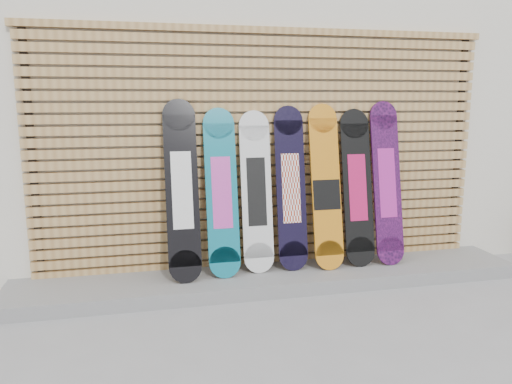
{
  "coord_description": "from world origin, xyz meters",
  "views": [
    {
      "loc": [
        -1.26,
        -3.5,
        1.66
      ],
      "look_at": [
        -0.29,
        0.75,
        0.85
      ],
      "focal_mm": 35.0,
      "sensor_mm": 36.0,
      "label": 1
    }
  ],
  "objects_px": {
    "snowboard_0": "(182,190)",
    "snowboard_5": "(357,188)",
    "snowboard_2": "(256,192)",
    "snowboard_6": "(387,183)",
    "snowboard_4": "(326,188)",
    "snowboard_1": "(222,193)",
    "snowboard_3": "(291,188)"
  },
  "relations": [
    {
      "from": "snowboard_4",
      "to": "snowboard_2",
      "type": "bearing_deg",
      "value": 176.72
    },
    {
      "from": "snowboard_1",
      "to": "snowboard_3",
      "type": "bearing_deg",
      "value": 2.52
    },
    {
      "from": "snowboard_0",
      "to": "snowboard_2",
      "type": "height_order",
      "value": "snowboard_0"
    },
    {
      "from": "snowboard_1",
      "to": "snowboard_4",
      "type": "distance_m",
      "value": 0.97
    },
    {
      "from": "snowboard_0",
      "to": "snowboard_6",
      "type": "distance_m",
      "value": 1.93
    },
    {
      "from": "snowboard_5",
      "to": "snowboard_6",
      "type": "xyz_separation_m",
      "value": [
        0.3,
        -0.01,
        0.04
      ]
    },
    {
      "from": "snowboard_2",
      "to": "snowboard_5",
      "type": "bearing_deg",
      "value": -1.37
    },
    {
      "from": "snowboard_1",
      "to": "snowboard_6",
      "type": "height_order",
      "value": "snowboard_6"
    },
    {
      "from": "snowboard_2",
      "to": "snowboard_4",
      "type": "relative_size",
      "value": 0.96
    },
    {
      "from": "snowboard_0",
      "to": "snowboard_5",
      "type": "distance_m",
      "value": 1.64
    },
    {
      "from": "snowboard_0",
      "to": "snowboard_3",
      "type": "relative_size",
      "value": 1.04
    },
    {
      "from": "snowboard_1",
      "to": "snowboard_5",
      "type": "height_order",
      "value": "snowboard_1"
    },
    {
      "from": "snowboard_0",
      "to": "snowboard_6",
      "type": "relative_size",
      "value": 1.01
    },
    {
      "from": "snowboard_3",
      "to": "snowboard_5",
      "type": "distance_m",
      "value": 0.65
    },
    {
      "from": "snowboard_1",
      "to": "snowboard_2",
      "type": "relative_size",
      "value": 1.02
    },
    {
      "from": "snowboard_4",
      "to": "snowboard_5",
      "type": "height_order",
      "value": "snowboard_4"
    },
    {
      "from": "snowboard_2",
      "to": "snowboard_6",
      "type": "xyz_separation_m",
      "value": [
        1.26,
        -0.03,
        0.04
      ]
    },
    {
      "from": "snowboard_1",
      "to": "snowboard_6",
      "type": "distance_m",
      "value": 1.58
    },
    {
      "from": "snowboard_0",
      "to": "snowboard_5",
      "type": "relative_size",
      "value": 1.06
    },
    {
      "from": "snowboard_3",
      "to": "snowboard_6",
      "type": "xyz_separation_m",
      "value": [
        0.94,
        -0.03,
        0.02
      ]
    },
    {
      "from": "snowboard_4",
      "to": "snowboard_1",
      "type": "bearing_deg",
      "value": 179.78
    },
    {
      "from": "snowboard_5",
      "to": "snowboard_2",
      "type": "bearing_deg",
      "value": 178.63
    },
    {
      "from": "snowboard_2",
      "to": "snowboard_3",
      "type": "distance_m",
      "value": 0.32
    },
    {
      "from": "snowboard_0",
      "to": "snowboard_3",
      "type": "distance_m",
      "value": 0.99
    },
    {
      "from": "snowboard_0",
      "to": "snowboard_3",
      "type": "height_order",
      "value": "snowboard_0"
    },
    {
      "from": "snowboard_0",
      "to": "snowboard_4",
      "type": "bearing_deg",
      "value": 0.8
    },
    {
      "from": "snowboard_1",
      "to": "snowboard_5",
      "type": "relative_size",
      "value": 1.01
    },
    {
      "from": "snowboard_3",
      "to": "snowboard_6",
      "type": "relative_size",
      "value": 0.97
    },
    {
      "from": "snowboard_5",
      "to": "snowboard_6",
      "type": "distance_m",
      "value": 0.3
    },
    {
      "from": "snowboard_4",
      "to": "snowboard_5",
      "type": "distance_m",
      "value": 0.32
    },
    {
      "from": "snowboard_0",
      "to": "snowboard_5",
      "type": "xyz_separation_m",
      "value": [
        1.64,
        0.03,
        -0.05
      ]
    },
    {
      "from": "snowboard_3",
      "to": "snowboard_5",
      "type": "xyz_separation_m",
      "value": [
        0.65,
        -0.02,
        -0.02
      ]
    }
  ]
}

